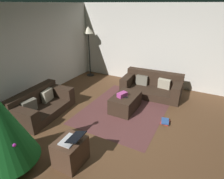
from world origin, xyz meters
TOP-DOWN VIEW (x-y plane):
  - ground_plane at (0.00, 0.00)m, footprint 6.40×6.40m
  - rear_partition at (0.00, 3.14)m, footprint 6.40×0.12m
  - corner_partition at (3.14, 0.00)m, footprint 0.12×6.40m
  - couch_left at (-0.21, 2.24)m, footprint 1.62×0.98m
  - couch_right at (2.24, 0.09)m, footprint 0.99×1.78m
  - ottoman at (0.98, 0.42)m, footprint 0.91×0.57m
  - gift_box at (0.88, 0.46)m, footprint 0.29×0.22m
  - tv_remote at (0.86, 0.38)m, footprint 0.11×0.17m
  - christmas_tree at (-1.71, 1.35)m, footprint 1.03×1.03m
  - side_table at (-1.14, 0.49)m, footprint 0.52×0.44m
  - laptop at (-1.14, 0.43)m, footprint 0.35×0.40m
  - book_stack at (0.84, -0.68)m, footprint 0.27×0.22m
  - corner_lamp at (2.71, 2.70)m, footprint 0.36×0.36m
  - area_rug at (0.98, 0.42)m, footprint 2.60×2.00m

SIDE VIEW (x-z plane):
  - ground_plane at x=0.00m, z-range 0.00..0.00m
  - area_rug at x=0.98m, z-range 0.00..0.01m
  - book_stack at x=0.84m, z-range 0.00..0.08m
  - ottoman at x=0.98m, z-range 0.00..0.41m
  - side_table at x=-1.14m, z-range 0.00..0.48m
  - couch_left at x=-0.21m, z-range -0.06..0.55m
  - couch_right at x=2.24m, z-range -0.07..0.59m
  - tv_remote at x=0.86m, z-range 0.41..0.43m
  - gift_box at x=0.88m, z-range 0.41..0.52m
  - laptop at x=-1.14m, z-range 0.45..0.62m
  - christmas_tree at x=-1.71m, z-range 0.05..1.63m
  - rear_partition at x=0.00m, z-range 0.00..2.60m
  - corner_partition at x=3.14m, z-range 0.00..2.60m
  - corner_lamp at x=2.71m, z-range 0.65..2.49m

